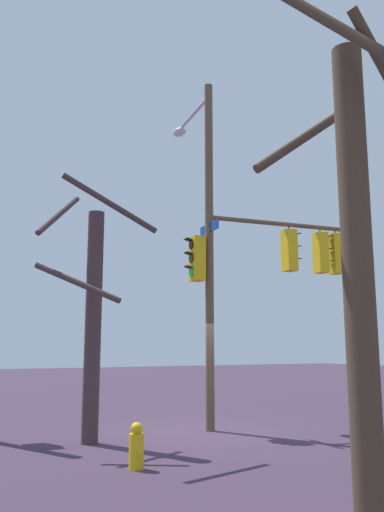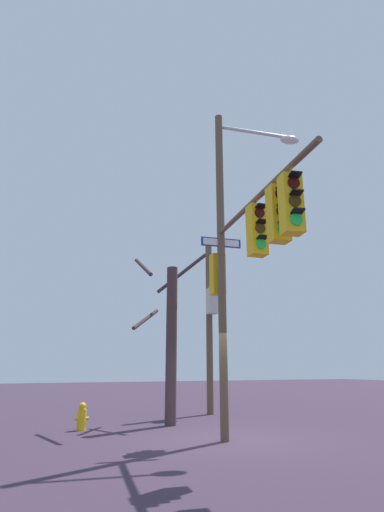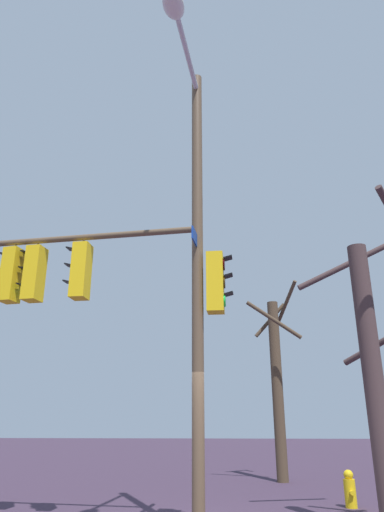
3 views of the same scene
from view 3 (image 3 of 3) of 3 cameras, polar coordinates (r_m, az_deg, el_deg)
The scene contains 4 objects.
main_signal_pole_assembly at distance 8.75m, azimuth -7.64°, elevation 0.11°, with size 3.25×5.40×8.71m.
fire_hydrant at distance 11.34m, azimuth 19.02°, elevation -25.75°, with size 0.38×0.24×0.73m.
bare_tree_behind_pole at distance 15.17m, azimuth 10.54°, elevation -14.77°, with size 1.77×1.76×6.11m.
bare_tree_corner at distance 8.86m, azimuth 21.63°, elevation -12.21°, with size 2.64×2.31×5.50m.
Camera 3 is at (7.89, 0.08, 1.74)m, focal length 32.20 mm.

